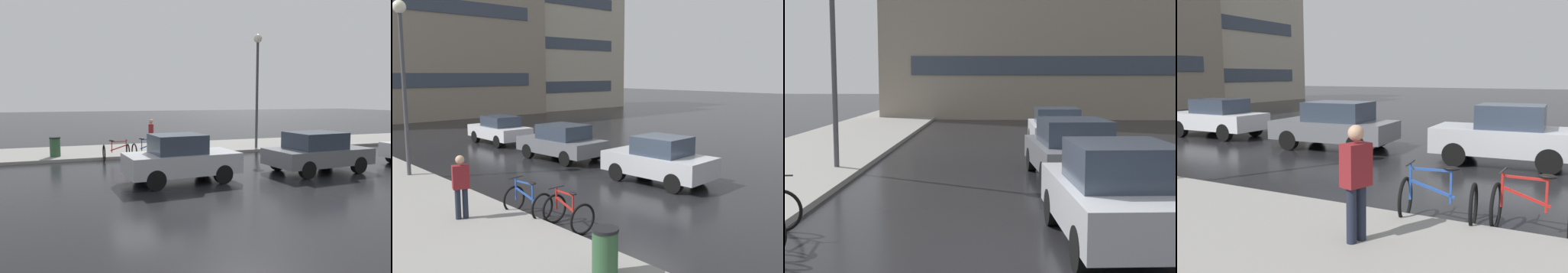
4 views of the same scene
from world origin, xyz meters
The scene contains 6 objects.
ground_plane centered at (0.00, 0.00, 0.00)m, with size 140.00×140.00×0.00m, color black.
sidewalk_kerb centered at (-6.00, 10.00, 0.07)m, with size 4.80×60.00×0.14m, color gray.
car_silver centered at (1.92, 0.78, 0.80)m, with size 2.03×3.88×1.63m.
car_grey centered at (2.00, 6.27, 0.78)m, with size 2.22×4.09×1.54m.
car_white centered at (2.20, 11.90, 0.75)m, with size 1.81×3.85×1.49m.
streetlamp centered at (-4.33, 7.13, 4.29)m, with size 0.45×0.45×6.23m.
Camera 3 is at (0.04, -7.52, 2.64)m, focal length 50.00 mm.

